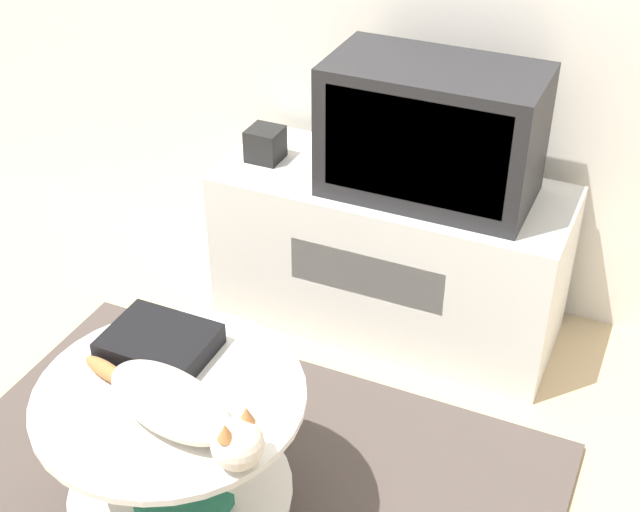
% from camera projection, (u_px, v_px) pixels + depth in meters
% --- Properties ---
extents(tv_stand, '(1.11, 0.44, 0.53)m').
position_uv_depth(tv_stand, '(390.00, 254.00, 2.90)').
color(tv_stand, silver).
rests_on(tv_stand, ground_plane).
extents(tv, '(0.62, 0.33, 0.40)m').
position_uv_depth(tv, '(432.00, 132.00, 2.59)').
color(tv, '#232326').
rests_on(tv, tv_stand).
extents(speaker, '(0.11, 0.11, 0.11)m').
position_uv_depth(speaker, '(265.00, 144.00, 2.85)').
color(speaker, black).
rests_on(speaker, tv_stand).
extents(coffee_table, '(0.63, 0.63, 0.45)m').
position_uv_depth(coffee_table, '(176.00, 446.00, 2.13)').
color(coffee_table, '#B2B2B7').
rests_on(coffee_table, rug).
extents(dvd_box, '(0.25, 0.20, 0.06)m').
position_uv_depth(dvd_box, '(160.00, 343.00, 2.15)').
color(dvd_box, black).
rests_on(dvd_box, coffee_table).
extents(cat, '(0.54, 0.24, 0.14)m').
position_uv_depth(cat, '(181.00, 408.00, 1.92)').
color(cat, silver).
rests_on(cat, coffee_table).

